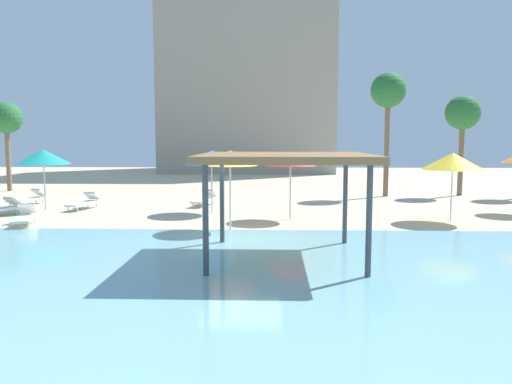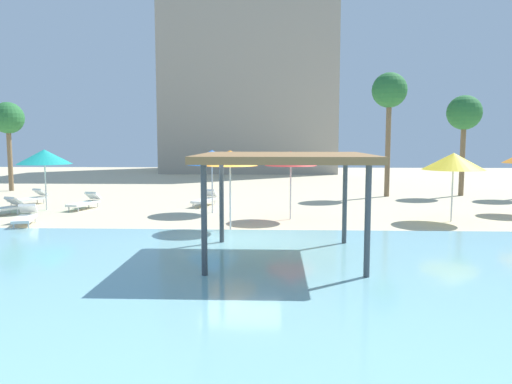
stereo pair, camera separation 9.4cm
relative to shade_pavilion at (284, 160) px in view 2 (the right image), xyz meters
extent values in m
plane|color=beige|center=(-1.30, 2.46, -2.61)|extent=(80.00, 80.00, 0.00)
cube|color=#7AB7C1|center=(-1.30, -2.79, -2.59)|extent=(44.00, 13.50, 0.04)
cylinder|color=#42474C|center=(-1.85, 1.85, -1.31)|extent=(0.14, 0.14, 2.60)
cylinder|color=#42474C|center=(1.85, 1.85, -1.31)|extent=(0.14, 0.14, 2.60)
cylinder|color=#42474C|center=(-1.85, -1.85, -1.31)|extent=(0.14, 0.14, 2.60)
cylinder|color=#42474C|center=(1.85, -1.85, -1.31)|extent=(0.14, 0.14, 2.60)
cube|color=olive|center=(0.00, 0.00, 0.08)|extent=(4.40, 4.40, 0.18)
cylinder|color=silver|center=(-2.93, 8.13, -1.57)|extent=(0.06, 0.06, 2.08)
cone|color=blue|center=(-2.93, 8.13, -0.22)|extent=(2.26, 2.26, 0.62)
cylinder|color=silver|center=(-1.79, 4.09, -1.48)|extent=(0.06, 0.06, 2.25)
cone|color=orange|center=(-1.79, 4.09, -0.09)|extent=(1.92, 1.92, 0.53)
cylinder|color=silver|center=(-10.48, 8.69, -1.58)|extent=(0.06, 0.06, 2.06)
cone|color=teal|center=(-10.48, 8.69, -0.23)|extent=(2.36, 2.36, 0.65)
cylinder|color=silver|center=(6.55, 6.22, -1.61)|extent=(0.06, 0.06, 2.00)
cone|color=yellow|center=(6.55, 6.22, -0.29)|extent=(2.33, 2.33, 0.64)
cylinder|color=silver|center=(0.37, 6.52, -1.55)|extent=(0.06, 0.06, 2.13)
cone|color=red|center=(0.37, 6.52, -0.20)|extent=(2.04, 2.04, 0.56)
cylinder|color=white|center=(-11.14, 7.43, -2.50)|extent=(0.05, 0.05, 0.22)
cylinder|color=white|center=(-11.58, 7.63, -2.50)|extent=(0.05, 0.05, 0.22)
cube|color=white|center=(-11.35, 7.55, -2.07)|extent=(0.75, 0.71, 0.40)
cylinder|color=white|center=(-8.83, 8.17, -2.50)|extent=(0.05, 0.05, 0.22)
cylinder|color=white|center=(-9.29, 8.29, -2.50)|extent=(0.05, 0.05, 0.22)
cylinder|color=white|center=(-8.47, 9.56, -2.50)|extent=(0.05, 0.05, 0.22)
cylinder|color=white|center=(-8.93, 9.68, -2.50)|extent=(0.05, 0.05, 0.22)
cube|color=white|center=(-8.88, 8.93, -2.34)|extent=(1.03, 1.89, 0.10)
cube|color=white|center=(-8.69, 9.64, -2.07)|extent=(0.71, 0.64, 0.40)
cylinder|color=white|center=(-12.26, 9.58, -2.50)|extent=(0.05, 0.05, 0.22)
cylinder|color=white|center=(-12.69, 9.79, -2.50)|extent=(0.05, 0.05, 0.22)
cylinder|color=white|center=(-11.63, 10.88, -2.50)|extent=(0.05, 0.05, 0.22)
cylinder|color=white|center=(-12.07, 11.09, -2.50)|extent=(0.05, 0.05, 0.22)
cube|color=white|center=(-12.16, 10.33, -2.34)|extent=(1.32, 1.88, 0.10)
cube|color=white|center=(-11.84, 11.00, -2.07)|extent=(0.76, 0.72, 0.40)
cylinder|color=white|center=(-3.57, 9.53, -2.50)|extent=(0.05, 0.05, 0.22)
cylinder|color=white|center=(-4.03, 9.66, -2.50)|extent=(0.05, 0.05, 0.22)
cylinder|color=white|center=(-3.19, 10.92, -2.50)|extent=(0.05, 0.05, 0.22)
cylinder|color=white|center=(-3.65, 11.05, -2.50)|extent=(0.05, 0.05, 0.22)
cube|color=white|center=(-3.61, 10.29, -2.34)|extent=(1.06, 1.89, 0.10)
cube|color=white|center=(-3.41, 11.01, -2.07)|extent=(0.71, 0.65, 0.40)
cylinder|color=white|center=(-8.94, 4.00, -2.50)|extent=(0.05, 0.05, 0.22)
cylinder|color=white|center=(-9.40, 3.85, -2.50)|extent=(0.05, 0.05, 0.22)
cylinder|color=white|center=(-9.37, 5.37, -2.50)|extent=(0.05, 0.05, 0.22)
cylinder|color=white|center=(-9.82, 5.23, -2.50)|extent=(0.05, 0.05, 0.22)
cube|color=white|center=(-9.38, 4.61, -2.34)|extent=(1.11, 1.90, 0.10)
cube|color=white|center=(-9.60, 5.32, -2.07)|extent=(0.72, 0.66, 0.40)
cylinder|color=brown|center=(5.94, 14.64, 0.12)|extent=(0.28, 0.28, 5.46)
sphere|color=#286B33|center=(5.94, 14.64, 3.20)|extent=(1.90, 1.90, 1.90)
cylinder|color=brown|center=(-16.45, 16.80, -0.56)|extent=(0.28, 0.28, 4.09)
sphere|color=#286B33|center=(-16.45, 16.80, 1.83)|extent=(1.90, 1.90, 1.90)
cylinder|color=brown|center=(10.20, 15.18, -0.48)|extent=(0.28, 0.28, 4.27)
sphere|color=#286B33|center=(10.20, 15.18, 2.01)|extent=(1.90, 1.90, 1.90)
cube|color=#9E9384|center=(-2.74, 37.29, 6.91)|extent=(16.22, 11.58, 19.05)
camera|label=1|loc=(-0.33, -12.97, 0.55)|focal=34.86mm
camera|label=2|loc=(-0.23, -12.97, 0.55)|focal=34.86mm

